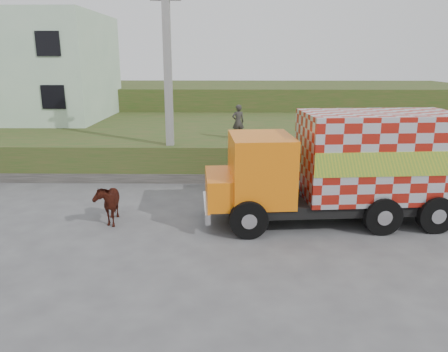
{
  "coord_description": "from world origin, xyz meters",
  "views": [
    {
      "loc": [
        1.54,
        -13.29,
        5.02
      ],
      "look_at": [
        1.32,
        0.42,
        1.3
      ],
      "focal_mm": 35.0,
      "sensor_mm": 36.0,
      "label": 1
    }
  ],
  "objects_px": {
    "pedestrian": "(238,122)",
    "cargo_truck": "(344,167)",
    "utility_pole": "(168,82)",
    "cow": "(108,202)"
  },
  "relations": [
    {
      "from": "cow",
      "to": "pedestrian",
      "type": "xyz_separation_m",
      "value": [
        4.18,
        6.51,
        1.61
      ]
    },
    {
      "from": "utility_pole",
      "to": "cow",
      "type": "distance_m",
      "value": 6.18
    },
    {
      "from": "utility_pole",
      "to": "cargo_truck",
      "type": "relative_size",
      "value": 1.01
    },
    {
      "from": "cow",
      "to": "utility_pole",
      "type": "bearing_deg",
      "value": 64.9
    },
    {
      "from": "cargo_truck",
      "to": "pedestrian",
      "type": "relative_size",
      "value": 5.17
    },
    {
      "from": "cow",
      "to": "cargo_truck",
      "type": "bearing_deg",
      "value": -8.36
    },
    {
      "from": "pedestrian",
      "to": "cargo_truck",
      "type": "bearing_deg",
      "value": 101.87
    },
    {
      "from": "cargo_truck",
      "to": "pedestrian",
      "type": "xyz_separation_m",
      "value": [
        -3.19,
        6.28,
        0.49
      ]
    },
    {
      "from": "utility_pole",
      "to": "cargo_truck",
      "type": "height_order",
      "value": "utility_pole"
    },
    {
      "from": "utility_pole",
      "to": "cargo_truck",
      "type": "xyz_separation_m",
      "value": [
        6.04,
        -4.74,
        -2.31
      ]
    }
  ]
}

